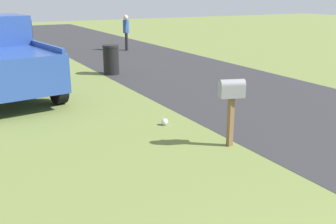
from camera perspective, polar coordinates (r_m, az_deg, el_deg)
The scene contains 5 objects.
road_asphalt at distance 9.48m, azimuth 20.63°, elevation -0.61°, with size 60.00×5.21×0.01m, color #2D2D30.
mailbox at distance 7.01m, azimuth 9.13°, elevation 2.58°, with size 0.33×0.48×1.22m.
trash_bin at distance 13.63m, azimuth -8.18°, elevation 7.46°, with size 0.55×0.55×0.99m.
pedestrian at distance 19.38m, azimuth -6.02°, elevation 11.62°, with size 0.46×0.33×1.66m.
litter_bag_near_hydrant at distance 8.29m, azimuth -0.48°, elevation -1.42°, with size 0.14×0.14×0.14m, color silver.
Camera 1 is at (0.16, 2.86, 2.65)m, focal length 42.45 mm.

